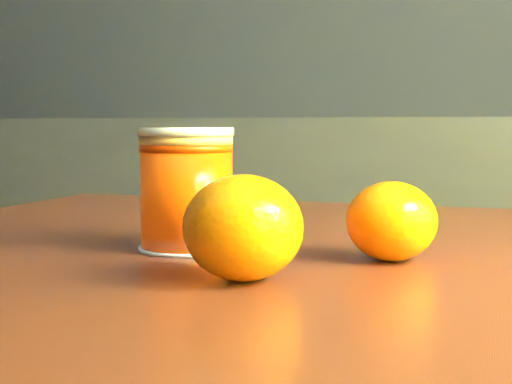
% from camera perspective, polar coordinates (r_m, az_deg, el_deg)
% --- Properties ---
extents(kitchen_counter, '(3.15, 0.60, 0.90)m').
position_cam_1_polar(kitchen_counter, '(2.16, -3.55, -6.17)').
color(kitchen_counter, '#515256').
rests_on(kitchen_counter, ground).
extents(juice_glass, '(0.07, 0.07, 0.09)m').
position_cam_1_polar(juice_glass, '(0.55, -5.58, 0.18)').
color(juice_glass, '#DD4104').
rests_on(juice_glass, table).
extents(orange_front, '(0.10, 0.10, 0.07)m').
position_cam_1_polar(orange_front, '(0.44, -1.04, -2.86)').
color(orange_front, orange).
rests_on(orange_front, table).
extents(orange_back, '(0.07, 0.07, 0.06)m').
position_cam_1_polar(orange_back, '(0.52, 10.79, -2.30)').
color(orange_back, orange).
rests_on(orange_back, table).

